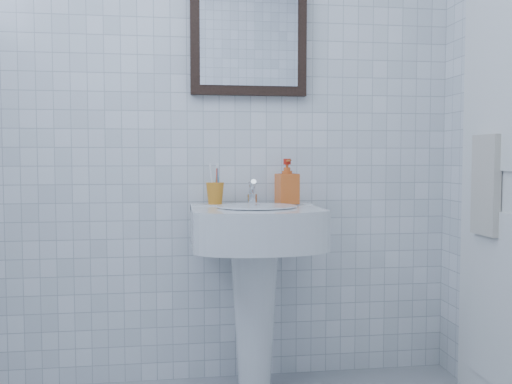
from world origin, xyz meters
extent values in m
cube|color=white|center=(0.00, 1.20, 1.25)|extent=(2.20, 0.02, 2.50)
cone|color=silver|center=(0.20, 1.01, 0.32)|extent=(0.20, 0.20, 0.64)
cube|color=silver|center=(0.20, 0.96, 0.70)|extent=(0.51, 0.36, 0.15)
cube|color=silver|center=(0.20, 1.10, 0.77)|extent=(0.51, 0.09, 0.03)
cylinder|color=white|center=(0.20, 0.93, 0.78)|extent=(0.32, 0.32, 0.01)
cylinder|color=silver|center=(0.20, 1.08, 0.80)|extent=(0.04, 0.04, 0.04)
cylinder|color=silver|center=(0.20, 1.07, 0.85)|extent=(0.02, 0.08, 0.07)
cylinder|color=silver|center=(0.20, 1.10, 0.83)|extent=(0.03, 0.04, 0.08)
imported|color=#E25916|center=(0.34, 1.08, 0.87)|extent=(0.10, 0.10, 0.19)
cube|color=black|center=(0.20, 1.18, 1.55)|extent=(0.50, 0.04, 0.62)
cube|color=white|center=(0.20, 1.16, 1.55)|extent=(0.42, 0.00, 0.54)
torus|color=silver|center=(1.06, 0.73, 1.05)|extent=(0.01, 0.18, 0.18)
cube|color=beige|center=(1.04, 0.73, 0.87)|extent=(0.03, 0.16, 0.38)
camera|label=1|loc=(-0.12, -1.27, 0.98)|focal=40.00mm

